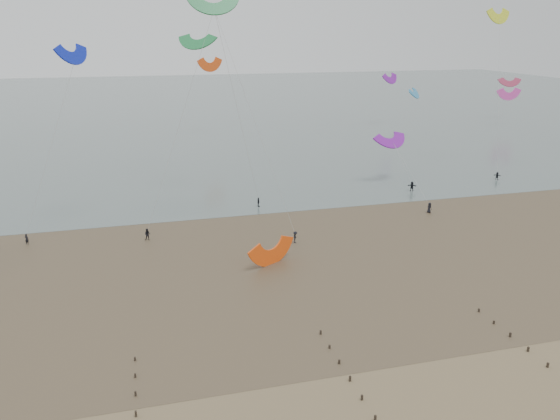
{
  "coord_description": "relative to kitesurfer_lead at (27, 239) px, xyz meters",
  "views": [
    {
      "loc": [
        -12.08,
        -33.25,
        28.92
      ],
      "look_at": [
        4.0,
        28.0,
        8.0
      ],
      "focal_mm": 35.0,
      "sensor_mm": 36.0,
      "label": 1
    }
  ],
  "objects": [
    {
      "name": "kites_airborne",
      "position": [
        20.74,
        42.25,
        20.15
      ],
      "size": [
        215.03,
        109.53,
        42.09
      ],
      "color": "#018A81",
      "rests_on": "ground"
    },
    {
      "name": "grounded_kite",
      "position": [
        32.0,
        -15.48,
        -0.79
      ],
      "size": [
        8.22,
        7.69,
        3.6
      ],
      "primitive_type": null,
      "rotation": [
        1.54,
        0.0,
        0.52
      ],
      "color": "#FF4F10",
      "rests_on": "ground"
    },
    {
      "name": "ground",
      "position": [
        28.53,
        -45.5,
        -0.79
      ],
      "size": [
        500.0,
        500.0,
        0.0
      ],
      "primitive_type": "plane",
      "color": "brown",
      "rests_on": "ground"
    },
    {
      "name": "sea_and_shore",
      "position": [
        24.45,
        -11.1,
        -0.78
      ],
      "size": [
        500.0,
        665.0,
        0.03
      ],
      "color": "#475654",
      "rests_on": "ground"
    },
    {
      "name": "kitesurfer_lead",
      "position": [
        0.0,
        0.0,
        0.0
      ],
      "size": [
        0.68,
        0.58,
        1.57
      ],
      "primitive_type": "imported",
      "rotation": [
        0.0,
        0.0,
        2.72
      ],
      "color": "black",
      "rests_on": "ground"
    },
    {
      "name": "kitesurfers",
      "position": [
        55.04,
        3.9,
        0.08
      ],
      "size": [
        160.87,
        24.22,
        1.86
      ],
      "color": "black",
      "rests_on": "ground"
    }
  ]
}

